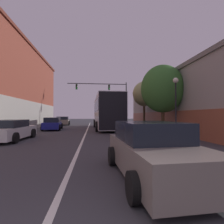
{
  "coord_description": "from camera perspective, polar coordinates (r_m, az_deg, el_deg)",
  "views": [
    {
      "loc": [
        0.66,
        -1.14,
        1.57
      ],
      "look_at": [
        2.53,
        16.22,
        1.92
      ],
      "focal_mm": 28.0,
      "sensor_mm": 36.0,
      "label": 1
    }
  ],
  "objects": [
    {
      "name": "lane_center_line",
      "position": [
        16.37,
        -8.47,
        -6.61
      ],
      "size": [
        0.14,
        42.27,
        0.01
      ],
      "color": "silver",
      "rests_on": "ground_plane"
    },
    {
      "name": "building_right_storefront",
      "position": [
        20.71,
        22.24,
        2.61
      ],
      "size": [
        6.3,
        22.45,
        5.55
      ],
      "color": "#9E998E",
      "rests_on": "ground_plane"
    },
    {
      "name": "bus",
      "position": [
        20.09,
        -1.63,
        0.3
      ],
      "size": [
        3.09,
        10.26,
        3.71
      ],
      "rotation": [
        0.0,
        0.0,
        1.6
      ],
      "color": "#B7B7BC",
      "rests_on": "ground_plane"
    },
    {
      "name": "hatchback_foreground",
      "position": [
        4.73,
        13.0,
        -12.21
      ],
      "size": [
        2.08,
        4.0,
        1.4
      ],
      "rotation": [
        0.0,
        0.0,
        1.62
      ],
      "color": "slate",
      "rests_on": "ground_plane"
    },
    {
      "name": "parked_car_left_near",
      "position": [
        12.77,
        -30.08,
        -5.22
      ],
      "size": [
        2.0,
        4.38,
        1.3
      ],
      "rotation": [
        0.0,
        0.0,
        1.54
      ],
      "color": "silver",
      "rests_on": "ground_plane"
    },
    {
      "name": "parked_car_left_mid",
      "position": [
        29.6,
        -15.77,
        -2.83
      ],
      "size": [
        2.47,
        4.43,
        1.38
      ],
      "rotation": [
        0.0,
        0.0,
        1.67
      ],
      "color": "slate",
      "rests_on": "ground_plane"
    },
    {
      "name": "parked_car_left_far",
      "position": [
        20.24,
        -18.82,
        -3.68
      ],
      "size": [
        2.25,
        4.56,
        1.35
      ],
      "rotation": [
        0.0,
        0.0,
        1.67
      ],
      "color": "navy",
      "rests_on": "ground_plane"
    },
    {
      "name": "traffic_signal_gantry",
      "position": [
        27.73,
        -0.93,
        5.98
      ],
      "size": [
        9.3,
        0.36,
        6.84
      ],
      "color": "#333338",
      "rests_on": "ground_plane"
    },
    {
      "name": "street_lamp",
      "position": [
        12.29,
        20.1,
        3.7
      ],
      "size": [
        0.36,
        0.36,
        4.07
      ],
      "color": "black",
      "rests_on": "ground_plane"
    },
    {
      "name": "street_tree_near",
      "position": [
        15.09,
        16.21,
        7.25
      ],
      "size": [
        3.57,
        3.21,
        5.73
      ],
      "color": "#4C3823",
      "rests_on": "ground_plane"
    },
    {
      "name": "street_tree_far",
      "position": [
        21.38,
        10.41,
        5.79
      ],
      "size": [
        2.69,
        2.42,
        5.64
      ],
      "color": "#4C3823",
      "rests_on": "ground_plane"
    }
  ]
}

